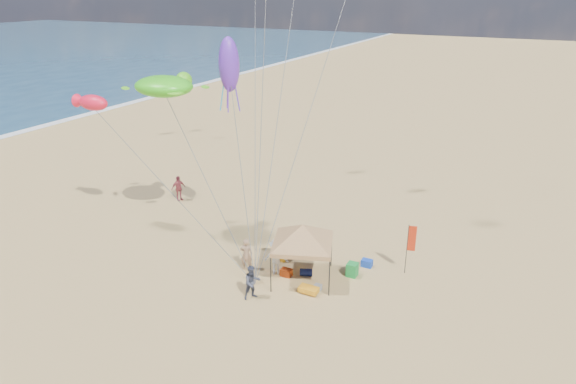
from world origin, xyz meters
name	(u,v)px	position (x,y,z in m)	size (l,w,h in m)	color
ground	(259,293)	(0.00, 0.00, 0.00)	(280.00, 280.00, 0.00)	tan
canopy_tent	(303,227)	(1.26, 2.07, 2.80)	(5.12, 5.12, 3.37)	black
feather_flag	(411,241)	(5.73, 4.89, 1.79)	(0.40, 0.13, 2.66)	black
cooler_red	(286,272)	(0.46, 1.92, 0.19)	(0.54, 0.38, 0.38)	#A5340D
cooler_blue	(367,263)	(3.70, 4.61, 0.19)	(0.54, 0.38, 0.38)	#153EB1
bag_navy	(306,272)	(1.31, 2.39, 0.18)	(0.36, 0.36, 0.60)	#0C1438
bag_orange	(309,244)	(0.16, 5.19, 0.18)	(0.36, 0.36, 0.60)	#FF570E
chair_green	(352,270)	(3.35, 3.40, 0.35)	(0.50, 0.50, 0.70)	#188534
chair_yellow	(282,254)	(-0.48, 3.26, 0.35)	(0.50, 0.50, 0.70)	gold
crate_grey	(318,287)	(2.36, 1.45, 0.14)	(0.34, 0.30, 0.28)	gray
beach_cart	(309,290)	(2.09, 1.01, 0.20)	(0.90, 0.50, 0.24)	orange
person_near_a	(246,254)	(-1.61, 1.58, 0.86)	(0.62, 0.41, 1.71)	#A77E5F
person_near_b	(252,282)	(-0.03, -0.51, 0.83)	(0.81, 0.63, 1.66)	#3B3F51
person_near_c	(276,257)	(-0.10, 1.93, 0.94)	(1.21, 0.70, 1.88)	beige
person_far_a	(178,188)	(-10.34, 7.26, 0.86)	(1.00, 0.42, 1.71)	#983A43
turtle_kite	(164,86)	(-7.05, 2.88, 8.57)	(3.19, 2.55, 1.06)	#3CD11C
fish_kite	(93,103)	(-11.23, 1.96, 7.50)	(1.91, 0.95, 0.85)	#F61737
squid_kite	(229,65)	(-3.67, 3.85, 9.74)	(1.03, 1.03, 2.67)	#642BC3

